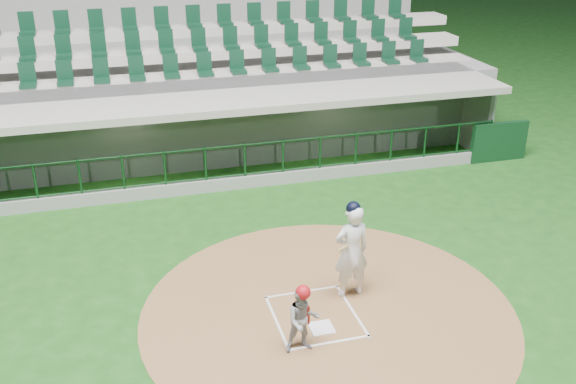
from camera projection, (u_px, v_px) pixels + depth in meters
name	position (u px, v px, depth m)	size (l,w,h in m)	color
ground	(310.00, 308.00, 12.45)	(120.00, 120.00, 0.00)	#154513
dirt_circle	(328.00, 311.00, 12.35)	(7.20, 7.20, 0.01)	brown
home_plate	(322.00, 328.00, 11.83)	(0.43, 0.43, 0.02)	white
batter_box_chalk	(315.00, 316.00, 12.18)	(1.55, 1.80, 0.01)	silver
dugout_structure	(238.00, 132.00, 18.95)	(16.40, 3.70, 3.00)	gray
seating_deck	(213.00, 91.00, 21.42)	(17.00, 6.72, 5.15)	gray
batter	(351.00, 250.00, 12.44)	(0.92, 0.91, 2.05)	white
catcher	(303.00, 319.00, 11.02)	(0.62, 0.50, 1.31)	#939298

